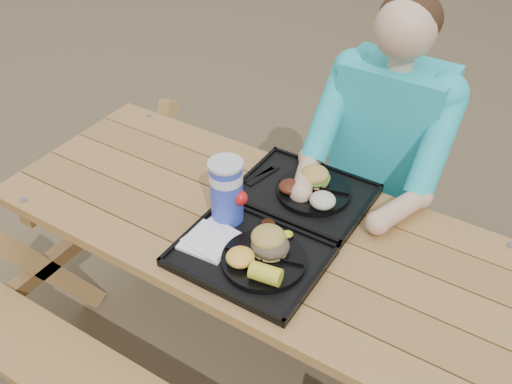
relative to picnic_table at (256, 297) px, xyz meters
The scene contains 18 objects.
ground 0.38m from the picnic_table, ahead, with size 60.00×60.00×0.00m, color #999999.
picnic_table is the anchor object (origin of this frame).
tray_near 0.42m from the picnic_table, 64.61° to the right, with size 0.45×0.35×0.02m, color black.
tray_far 0.44m from the picnic_table, 70.84° to the left, with size 0.45×0.35×0.02m, color black.
plate_near 0.45m from the picnic_table, 51.30° to the right, with size 0.26×0.26×0.02m, color black.
plate_far 0.47m from the picnic_table, 64.82° to the left, with size 0.26×0.26×0.02m, color black.
napkin_stack 0.45m from the picnic_table, 110.05° to the right, with size 0.15×0.15×0.02m, color white.
soda_cup 0.51m from the picnic_table, 148.53° to the right, with size 0.11×0.11×0.21m, color #182DB5.
condiment_bbq 0.42m from the picnic_table, 25.12° to the right, with size 0.05×0.05×0.03m, color black.
condiment_mustard 0.43m from the picnic_table, 15.10° to the right, with size 0.04×0.04×0.03m, color #FCFA1C.
sandwich 0.51m from the picnic_table, 44.16° to the right, with size 0.11×0.11×0.12m, color #BC9542, non-canonical shape.
mac_cheese 0.49m from the picnic_table, 69.67° to the right, with size 0.09×0.09×0.04m, color yellow.
corn_cob 0.53m from the picnic_table, 52.64° to the right, with size 0.09×0.09×0.05m, color yellow, non-canonical shape.
cutlery_far 0.46m from the picnic_table, 116.02° to the left, with size 0.03×0.15×0.01m, color black.
burger 0.53m from the picnic_table, 71.52° to the left, with size 0.10×0.10×0.09m, color gold, non-canonical shape.
baked_beans 0.46m from the picnic_table, 77.58° to the left, with size 0.08×0.08×0.04m, color #511E10.
potato_salad 0.49m from the picnic_table, 41.66° to the left, with size 0.09×0.09×0.05m, color beige.
diner 0.68m from the picnic_table, 69.28° to the left, with size 0.48×0.84×1.28m, color teal, non-canonical shape.
Camera 1 is at (0.75, -1.20, 2.02)m, focal length 40.00 mm.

